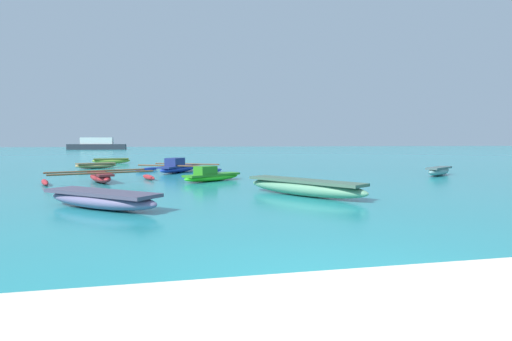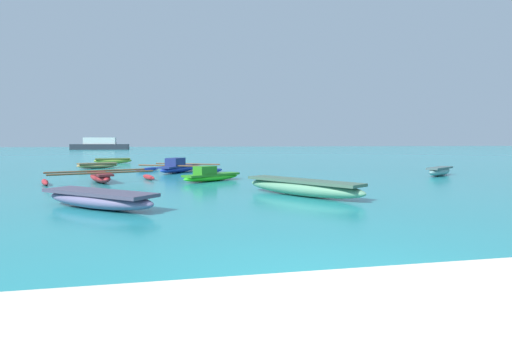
# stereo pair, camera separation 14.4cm
# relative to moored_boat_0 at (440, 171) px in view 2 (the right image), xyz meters

# --- Properties ---
(ground_plane) EXTENTS (240.00, 240.00, 0.00)m
(ground_plane) POSITION_rel_moored_boat_0_xyz_m (-10.08, -12.89, -0.22)
(ground_plane) COLOR teal
(moored_boat_0) EXTENTS (2.13, 1.73, 0.40)m
(moored_boat_0) POSITION_rel_moored_boat_0_xyz_m (0.00, 0.00, 0.00)
(moored_boat_0) COLOR #679696
(moored_boat_0) RESTS_ON ground_plane
(moored_boat_1) EXTENTS (4.48, 3.81, 0.74)m
(moored_boat_1) POSITION_rel_moored_boat_0_xyz_m (-11.56, 4.52, 0.02)
(moored_boat_1) COLOR #1F3BAD
(moored_boat_1) RESTS_ON ground_plane
(moored_boat_2) EXTENTS (3.08, 2.83, 0.41)m
(moored_boat_2) POSITION_rel_moored_boat_0_xyz_m (-13.50, -6.29, 0.01)
(moored_boat_2) COLOR slate
(moored_boat_2) RESTS_ON ground_plane
(moored_boat_3) EXTENTS (2.85, 3.81, 0.47)m
(moored_boat_3) POSITION_rel_moored_boat_0_xyz_m (-8.20, -5.18, 0.04)
(moored_boat_3) COLOR #619B77
(moored_boat_3) RESTS_ON ground_plane
(moored_boat_4) EXTENTS (2.58, 2.08, 0.60)m
(moored_boat_4) POSITION_rel_moored_boat_0_xyz_m (-10.39, -0.38, -0.01)
(moored_boat_4) COLOR #36D322
(moored_boat_4) RESTS_ON ground_plane
(moored_boat_5) EXTENTS (2.60, 0.85, 0.37)m
(moored_boat_5) POSITION_rel_moored_boat_0_xyz_m (-16.10, 13.75, -0.01)
(moored_boat_5) COLOR #83A63A
(moored_boat_5) RESTS_ON ground_plane
(moored_boat_6) EXTENTS (2.40, 1.66, 0.32)m
(moored_boat_6) POSITION_rel_moored_boat_0_xyz_m (-16.20, 8.54, -0.04)
(moored_boat_6) COLOR tan
(moored_boat_6) RESTS_ON ground_plane
(moored_boat_7) EXTENTS (4.19, 2.72, 0.43)m
(moored_boat_7) POSITION_rel_moored_boat_0_xyz_m (-14.58, 0.08, -0.02)
(moored_boat_7) COLOR #AB262C
(moored_boat_7) RESTS_ON ground_plane
(distant_ferry) EXTENTS (10.62, 2.34, 2.34)m
(distant_ferry) POSITION_rel_moored_boat_0_xyz_m (-26.08, 66.16, 0.73)
(distant_ferry) COLOR #2D333D
(distant_ferry) RESTS_ON ground_plane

